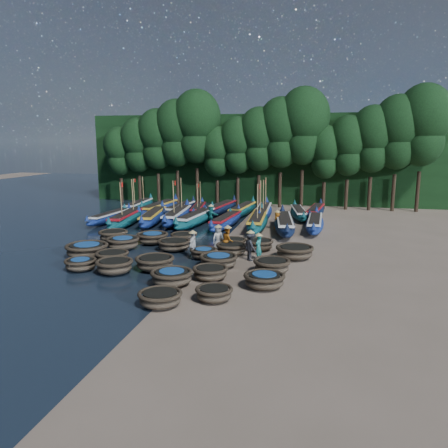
% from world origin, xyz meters
% --- Properties ---
extents(ground, '(120.00, 120.00, 0.00)m').
position_xyz_m(ground, '(0.00, 0.00, 0.00)').
color(ground, '#7B695A').
rests_on(ground, ground).
extents(foliage_wall, '(40.00, 3.00, 10.00)m').
position_xyz_m(foliage_wall, '(0.00, 23.50, 5.00)').
color(foliage_wall, black).
rests_on(foliage_wall, ground).
extents(coracle_3, '(2.20, 2.20, 0.68)m').
position_xyz_m(coracle_3, '(0.16, -9.97, 0.39)').
color(coracle_3, '#4D4130').
rests_on(coracle_3, ground).
extents(coracle_4, '(1.71, 1.71, 0.65)m').
position_xyz_m(coracle_4, '(2.29, -8.85, 0.37)').
color(coracle_4, '#4D4130').
rests_on(coracle_4, ground).
extents(coracle_5, '(1.75, 1.75, 0.67)m').
position_xyz_m(coracle_5, '(-6.03, -5.92, 0.39)').
color(coracle_5, '#4D4130').
rests_on(coracle_5, ground).
extents(coracle_6, '(2.02, 2.02, 0.78)m').
position_xyz_m(coracle_6, '(-3.93, -6.05, 0.45)').
color(coracle_6, '#4D4130').
rests_on(coracle_6, ground).
extents(coracle_7, '(2.55, 2.55, 0.76)m').
position_xyz_m(coracle_7, '(-0.29, -7.18, 0.44)').
color(coracle_7, '#4D4130').
rests_on(coracle_7, ground).
extents(coracle_8, '(2.11, 2.11, 0.68)m').
position_xyz_m(coracle_8, '(1.35, -5.89, 0.39)').
color(coracle_8, '#4D4130').
rests_on(coracle_8, ground).
extents(coracle_9, '(2.26, 2.26, 0.73)m').
position_xyz_m(coracle_9, '(4.24, -6.60, 0.42)').
color(coracle_9, '#4D4130').
rests_on(coracle_9, ground).
extents(coracle_10, '(2.74, 2.74, 0.85)m').
position_xyz_m(coracle_10, '(-7.13, -3.31, 0.49)').
color(coracle_10, '#4D4130').
rests_on(coracle_10, ground).
extents(coracle_11, '(1.95, 1.95, 0.74)m').
position_xyz_m(coracle_11, '(-4.96, -4.27, 0.42)').
color(coracle_11, '#4D4130').
rests_on(coracle_11, ground).
extents(coracle_12, '(2.45, 2.45, 0.78)m').
position_xyz_m(coracle_12, '(-2.05, -4.96, 0.45)').
color(coracle_12, '#4D4130').
rests_on(coracle_12, ground).
extents(coracle_13, '(2.52, 2.52, 0.74)m').
position_xyz_m(coracle_13, '(1.26, -3.68, 0.43)').
color(coracle_13, '#4D4130').
rests_on(coracle_13, ground).
extents(coracle_14, '(2.01, 2.01, 0.80)m').
position_xyz_m(coracle_14, '(4.33, -4.18, 0.46)').
color(coracle_14, '#4D4130').
rests_on(coracle_14, ground).
extents(coracle_15, '(2.43, 2.43, 0.79)m').
position_xyz_m(coracle_15, '(-5.89, -0.91, 0.46)').
color(coracle_15, '#4D4130').
rests_on(coracle_15, ground).
extents(coracle_16, '(2.30, 2.30, 0.72)m').
position_xyz_m(coracle_16, '(-2.48, -0.50, 0.41)').
color(coracle_16, '#4D4130').
rests_on(coracle_16, ground).
extents(coracle_17, '(1.99, 1.99, 0.63)m').
position_xyz_m(coracle_17, '(-0.07, -2.02, 0.37)').
color(coracle_17, '#4D4130').
rests_on(coracle_17, ground).
extents(coracle_18, '(2.33, 2.33, 0.76)m').
position_xyz_m(coracle_18, '(1.42, -0.84, 0.44)').
color(coracle_18, '#4D4130').
rests_on(coracle_18, ground).
extents(coracle_19, '(2.31, 2.31, 0.81)m').
position_xyz_m(coracle_19, '(5.34, -0.87, 0.46)').
color(coracle_19, '#4D4130').
rests_on(coracle_19, ground).
extents(coracle_20, '(2.38, 2.38, 0.82)m').
position_xyz_m(coracle_20, '(-7.48, 0.88, 0.47)').
color(coracle_20, '#4D4130').
rests_on(coracle_20, ground).
extents(coracle_21, '(2.23, 2.23, 0.78)m').
position_xyz_m(coracle_21, '(-4.55, 0.94, 0.45)').
color(coracle_21, '#4D4130').
rests_on(coracle_21, ground).
extents(coracle_22, '(2.33, 2.33, 0.64)m').
position_xyz_m(coracle_22, '(-2.59, 1.93, 0.37)').
color(coracle_22, '#4D4130').
rests_on(coracle_22, ground).
extents(coracle_23, '(2.08, 2.08, 0.63)m').
position_xyz_m(coracle_23, '(1.14, 1.07, 0.36)').
color(coracle_23, '#4D4130').
rests_on(coracle_23, ground).
extents(coracle_24, '(1.82, 1.82, 0.73)m').
position_xyz_m(coracle_24, '(2.97, 0.71, 0.42)').
color(coracle_24, '#4D4130').
rests_on(coracle_24, ground).
extents(long_boat_0, '(1.74, 7.27, 1.28)m').
position_xyz_m(long_boat_0, '(-11.26, 7.78, 0.49)').
color(long_boat_0, navy).
rests_on(long_boat_0, ground).
extents(long_boat_1, '(2.48, 8.88, 3.79)m').
position_xyz_m(long_boat_1, '(-9.27, 7.04, 0.60)').
color(long_boat_1, '#0E4850').
rests_on(long_boat_1, ground).
extents(long_boat_2, '(2.84, 8.53, 1.52)m').
position_xyz_m(long_boat_2, '(-7.37, 8.15, 0.58)').
color(long_boat_2, navy).
rests_on(long_boat_2, ground).
extents(long_boat_3, '(2.43, 8.99, 3.84)m').
position_xyz_m(long_boat_3, '(-5.49, 9.05, 0.61)').
color(long_boat_3, navy).
rests_on(long_boat_3, ground).
extents(long_boat_4, '(2.32, 8.75, 1.55)m').
position_xyz_m(long_boat_4, '(-3.54, 8.25, 0.59)').
color(long_boat_4, '#0E4850').
rests_on(long_boat_4, ground).
extents(long_boat_5, '(2.05, 8.03, 1.42)m').
position_xyz_m(long_boat_5, '(-0.84, 7.93, 0.54)').
color(long_boat_5, navy).
rests_on(long_boat_5, ground).
extents(long_boat_6, '(2.09, 8.99, 3.82)m').
position_xyz_m(long_boat_6, '(1.79, 7.93, 0.61)').
color(long_boat_6, '#0E4850').
rests_on(long_boat_6, ground).
extents(long_boat_7, '(2.69, 9.00, 1.60)m').
position_xyz_m(long_boat_7, '(4.01, 7.26, 0.61)').
color(long_boat_7, '#0E1D35').
rests_on(long_boat_7, ground).
extents(long_boat_8, '(1.50, 8.03, 1.41)m').
position_xyz_m(long_boat_8, '(6.36, 8.38, 0.54)').
color(long_boat_8, navy).
rests_on(long_boat_8, ground).
extents(long_boat_9, '(1.91, 8.06, 3.43)m').
position_xyz_m(long_boat_9, '(-11.39, 14.31, 0.54)').
color(long_boat_9, '#0E4850').
rests_on(long_boat_9, ground).
extents(long_boat_10, '(2.08, 8.90, 1.57)m').
position_xyz_m(long_boat_10, '(-8.64, 12.88, 0.60)').
color(long_boat_10, navy).
rests_on(long_boat_10, ground).
extents(long_boat_11, '(1.90, 7.90, 1.39)m').
position_xyz_m(long_boat_11, '(-6.66, 13.32, 0.53)').
color(long_boat_11, '#0E1D35').
rests_on(long_boat_11, ground).
extents(long_boat_12, '(2.42, 7.31, 3.14)m').
position_xyz_m(long_boat_12, '(-4.86, 13.54, 0.50)').
color(long_boat_12, navy).
rests_on(long_boat_12, ground).
extents(long_boat_13, '(2.50, 8.21, 1.46)m').
position_xyz_m(long_boat_13, '(-2.79, 14.50, 0.55)').
color(long_boat_13, '#0E1D35').
rests_on(long_boat_13, ground).
extents(long_boat_14, '(2.26, 8.15, 1.44)m').
position_xyz_m(long_boat_14, '(-0.54, 13.94, 0.55)').
color(long_boat_14, '#0E4850').
rests_on(long_boat_14, ground).
extents(long_boat_15, '(1.96, 8.68, 3.69)m').
position_xyz_m(long_boat_15, '(1.58, 12.97, 0.59)').
color(long_boat_15, navy).
rests_on(long_boat_15, ground).
extents(long_boat_16, '(2.49, 7.32, 1.31)m').
position_xyz_m(long_boat_16, '(4.79, 13.60, 0.50)').
color(long_boat_16, '#0E4850').
rests_on(long_boat_16, ground).
extents(long_boat_17, '(2.26, 7.73, 1.37)m').
position_xyz_m(long_boat_17, '(6.29, 14.60, 0.52)').
color(long_boat_17, '#0E1D35').
rests_on(long_boat_17, ground).
extents(fisherman_0, '(0.94, 0.92, 1.84)m').
position_xyz_m(fisherman_0, '(0.34, 0.12, 0.88)').
color(fisherman_0, silver).
rests_on(fisherman_0, ground).
extents(fisherman_1, '(0.55, 0.66, 1.77)m').
position_xyz_m(fisherman_1, '(3.22, -1.53, 0.90)').
color(fisherman_1, '#1B746F').
rests_on(fisherman_1, ground).
extents(fisherman_2, '(0.84, 0.97, 1.92)m').
position_xyz_m(fisherman_2, '(1.09, -0.39, 0.91)').
color(fisherman_2, '#B26217').
rests_on(fisherman_2, ground).
extents(fisherman_3, '(1.25, 1.30, 1.98)m').
position_xyz_m(fisherman_3, '(2.78, -1.82, 0.92)').
color(fisherman_3, black).
rests_on(fisherman_3, ground).
extents(fisherman_4, '(0.52, 0.99, 1.86)m').
position_xyz_m(fisherman_4, '(-0.71, -2.12, 0.90)').
color(fisherman_4, silver).
rests_on(fisherman_4, ground).
extents(fisherman_5, '(1.50, 1.28, 1.83)m').
position_xyz_m(fisherman_5, '(-2.41, 8.99, 0.85)').
color(fisherman_5, '#1B746F').
rests_on(fisherman_5, ground).
extents(fisherman_6, '(0.52, 0.76, 1.72)m').
position_xyz_m(fisherman_6, '(3.39, 7.76, 0.83)').
color(fisherman_6, '#B26217').
rests_on(fisherman_6, ground).
extents(tree_0, '(3.68, 3.68, 8.68)m').
position_xyz_m(tree_0, '(-16.00, 20.00, 5.97)').
color(tree_0, black).
rests_on(tree_0, ground).
extents(tree_1, '(4.09, 4.09, 9.65)m').
position_xyz_m(tree_1, '(-13.70, 20.00, 6.65)').
color(tree_1, black).
rests_on(tree_1, ground).
extents(tree_2, '(4.51, 4.51, 10.63)m').
position_xyz_m(tree_2, '(-11.40, 20.00, 7.32)').
color(tree_2, black).
rests_on(tree_2, ground).
extents(tree_3, '(4.92, 4.92, 11.60)m').
position_xyz_m(tree_3, '(-9.10, 20.00, 8.00)').
color(tree_3, black).
rests_on(tree_3, ground).
extents(tree_4, '(5.34, 5.34, 12.58)m').
position_xyz_m(tree_4, '(-6.80, 20.00, 8.67)').
color(tree_4, black).
rests_on(tree_4, ground).
extents(tree_5, '(3.68, 3.68, 8.68)m').
position_xyz_m(tree_5, '(-4.50, 20.00, 5.97)').
color(tree_5, black).
rests_on(tree_5, ground).
extents(tree_6, '(4.09, 4.09, 9.65)m').
position_xyz_m(tree_6, '(-2.20, 20.00, 6.65)').
color(tree_6, black).
rests_on(tree_6, ground).
extents(tree_7, '(4.51, 4.51, 10.63)m').
position_xyz_m(tree_7, '(0.10, 20.00, 7.32)').
color(tree_7, black).
rests_on(tree_7, ground).
extents(tree_8, '(4.92, 4.92, 11.60)m').
position_xyz_m(tree_8, '(2.40, 20.00, 8.00)').
color(tree_8, black).
rests_on(tree_8, ground).
extents(tree_9, '(5.34, 5.34, 12.58)m').
position_xyz_m(tree_9, '(4.70, 20.00, 8.67)').
color(tree_9, black).
rests_on(tree_9, ground).
extents(tree_10, '(3.68, 3.68, 8.68)m').
position_xyz_m(tree_10, '(7.00, 20.00, 5.97)').
color(tree_10, black).
rests_on(tree_10, ground).
extents(tree_11, '(4.09, 4.09, 9.65)m').
position_xyz_m(tree_11, '(9.30, 20.00, 6.65)').
color(tree_11, black).
rests_on(tree_11, ground).
extents(tree_12, '(4.51, 4.51, 10.63)m').
position_xyz_m(tree_12, '(11.60, 20.00, 7.32)').
color(tree_12, black).
rests_on(tree_12, ground).
extents(tree_13, '(4.92, 4.92, 11.60)m').
position_xyz_m(tree_13, '(13.90, 20.00, 8.00)').
color(tree_13, black).
rests_on(tree_13, ground).
extents(tree_14, '(5.34, 5.34, 12.58)m').
position_xyz_m(tree_14, '(16.20, 20.00, 8.67)').
color(tree_14, black).
rests_on(tree_14, ground).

